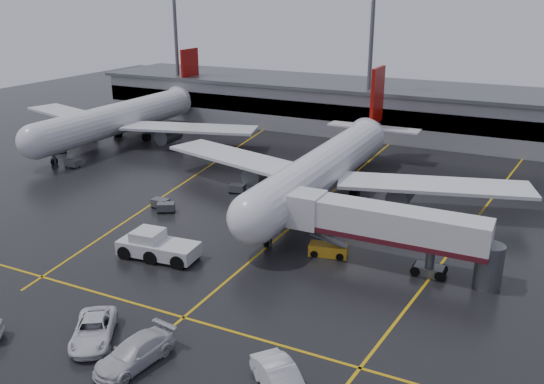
% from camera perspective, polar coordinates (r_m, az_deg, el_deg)
% --- Properties ---
extents(ground, '(220.00, 220.00, 0.00)m').
position_cam_1_polar(ground, '(64.09, 2.40, -3.11)').
color(ground, black).
rests_on(ground, ground).
extents(apron_line_centre, '(0.25, 90.00, 0.02)m').
position_cam_1_polar(apron_line_centre, '(64.09, 2.40, -3.10)').
color(apron_line_centre, gold).
rests_on(apron_line_centre, ground).
extents(apron_line_stop, '(60.00, 0.25, 0.02)m').
position_cam_1_polar(apron_line_stop, '(46.95, -8.85, -12.30)').
color(apron_line_stop, gold).
rests_on(apron_line_stop, ground).
extents(apron_line_left, '(9.99, 69.35, 0.02)m').
position_cam_1_polar(apron_line_left, '(81.51, -7.64, 1.72)').
color(apron_line_left, gold).
rests_on(apron_line_left, ground).
extents(apron_line_right, '(7.57, 69.64, 0.02)m').
position_cam_1_polar(apron_line_right, '(68.99, 19.71, -2.60)').
color(apron_line_right, gold).
rests_on(apron_line_right, ground).
extents(terminal, '(122.00, 19.00, 8.60)m').
position_cam_1_polar(terminal, '(106.83, 13.05, 7.99)').
color(terminal, gray).
rests_on(terminal, ground).
extents(light_mast_left, '(3.00, 1.20, 25.45)m').
position_cam_1_polar(light_mast_left, '(118.73, -9.55, 14.27)').
color(light_mast_left, '#595B60').
rests_on(light_mast_left, ground).
extents(light_mast_mid, '(3.00, 1.20, 25.45)m').
position_cam_1_polar(light_mast_mid, '(100.96, 9.84, 13.40)').
color(light_mast_mid, '#595B60').
rests_on(light_mast_mid, ground).
extents(main_airliner, '(48.80, 45.60, 14.10)m').
position_cam_1_polar(main_airliner, '(71.17, 5.63, 2.72)').
color(main_airliner, silver).
rests_on(main_airliner, ground).
extents(second_airliner, '(48.80, 45.60, 14.10)m').
position_cam_1_polar(second_airliner, '(102.50, -14.46, 7.35)').
color(second_airliner, silver).
rests_on(second_airliner, ground).
extents(jet_bridge, '(19.90, 3.40, 6.05)m').
position_cam_1_polar(jet_bridge, '(53.78, 11.47, -3.51)').
color(jet_bridge, silver).
rests_on(jet_bridge, ground).
extents(pushback_tractor, '(8.13, 4.02, 2.81)m').
position_cam_1_polar(pushback_tractor, '(56.66, -11.47, -5.39)').
color(pushback_tractor, silver).
rests_on(pushback_tractor, ground).
extents(belt_loader, '(4.01, 2.41, 2.39)m').
position_cam_1_polar(belt_loader, '(56.45, 5.66, -5.77)').
color(belt_loader, gold).
rests_on(belt_loader, ground).
extents(service_van_a, '(5.69, 6.66, 1.70)m').
position_cam_1_polar(service_van_a, '(45.32, -17.43, -13.06)').
color(service_van_a, white).
rests_on(service_van_a, ground).
extents(service_van_b, '(3.47, 6.61, 1.83)m').
position_cam_1_polar(service_van_b, '(42.01, -13.58, -15.37)').
color(service_van_b, silver).
rests_on(service_van_b, ground).
extents(service_van_c, '(5.86, 5.32, 1.94)m').
position_cam_1_polar(service_van_c, '(38.43, 0.95, -18.35)').
color(service_van_c, silver).
rests_on(service_van_c, ground).
extents(baggage_cart_a, '(2.38, 2.11, 1.12)m').
position_cam_1_polar(baggage_cart_a, '(68.12, -10.57, -1.48)').
color(baggage_cart_a, '#595B60').
rests_on(baggage_cart_a, ground).
extents(baggage_cart_b, '(2.08, 1.42, 1.12)m').
position_cam_1_polar(baggage_cart_b, '(69.58, -11.09, -1.06)').
color(baggage_cart_b, '#595B60').
rests_on(baggage_cart_b, ground).
extents(baggage_cart_c, '(2.21, 1.66, 1.12)m').
position_cam_1_polar(baggage_cart_c, '(73.50, -3.51, 0.39)').
color(baggage_cart_c, '#595B60').
rests_on(baggage_cart_c, ground).
extents(baggage_cart_d, '(2.29, 1.83, 1.12)m').
position_cam_1_polar(baggage_cart_d, '(98.06, -20.56, 4.03)').
color(baggage_cart_d, '#595B60').
rests_on(baggage_cart_d, ground).
extents(baggage_cart_e, '(2.02, 1.33, 1.12)m').
position_cam_1_polar(baggage_cart_e, '(89.23, -19.34, 2.74)').
color(baggage_cart_e, '#595B60').
rests_on(baggage_cart_e, ground).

